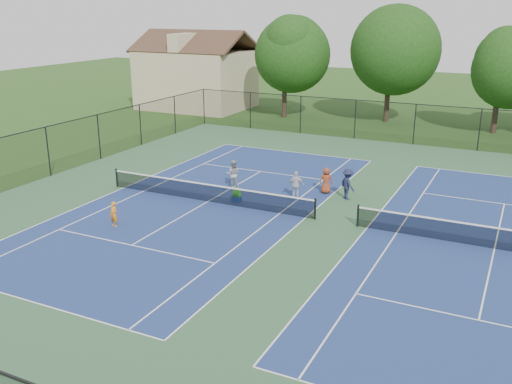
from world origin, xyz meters
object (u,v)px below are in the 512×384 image
at_px(tree_back_a, 285,50).
at_px(ball_crate, 237,199).
at_px(bystander_a, 296,185).
at_px(bystander_c, 326,180).
at_px(tree_back_c, 502,64).
at_px(child_player, 114,214).
at_px(tree_back_b, 391,45).
at_px(instructor, 233,174).
at_px(bystander_b, 348,184).
at_px(clapboard_house, 197,77).
at_px(ball_hopper, 237,192).

bearing_deg(tree_back_a, ball_crate, -72.45).
bearing_deg(bystander_a, bystander_c, -145.17).
bearing_deg(tree_back_c, child_player, -115.26).
distance_m(tree_back_b, child_player, 31.91).
xyz_separation_m(instructor, bystander_b, (6.38, 0.90, 0.03)).
relative_size(clapboard_house, bystander_c, 7.49).
distance_m(tree_back_a, ball_hopper, 25.11).
bearing_deg(bystander_a, ball_hopper, 17.04).
bearing_deg(bystander_c, tree_back_c, -140.10).
height_order(tree_back_c, ball_crate, tree_back_c).
xyz_separation_m(tree_back_b, clapboard_house, (-19.00, -1.00, -3.50)).
bearing_deg(tree_back_b, child_player, -99.40).
xyz_separation_m(ball_crate, ball_hopper, (0.00, 0.00, 0.37)).
xyz_separation_m(clapboard_house, ball_crate, (17.39, -24.36, -2.93)).
height_order(child_player, bystander_c, bystander_c).
distance_m(tree_back_a, bystander_b, 24.40).
bearing_deg(bystander_c, ball_crate, 11.69).
height_order(tree_back_c, child_player, tree_back_c).
bearing_deg(bystander_b, bystander_a, 63.94).
height_order(tree_back_a, clapboard_house, tree_back_a).
bearing_deg(child_player, ball_crate, 73.94).
distance_m(child_player, bystander_a, 9.60).
relative_size(child_player, ball_crate, 2.88).
distance_m(tree_back_c, bystander_a, 24.33).
bearing_deg(tree_back_c, ball_crate, -113.54).
xyz_separation_m(instructor, bystander_c, (5.02, 1.36, -0.08)).
relative_size(tree_back_c, ball_hopper, 20.22).
bearing_deg(clapboard_house, ball_crate, -54.48).
bearing_deg(bystander_c, bystander_b, 129.66).
xyz_separation_m(tree_back_a, clapboard_house, (-10.00, 1.00, -2.95)).
relative_size(instructor, bystander_a, 1.06).
distance_m(child_player, instructor, 7.97).
relative_size(instructor, bystander_c, 1.11).
distance_m(clapboard_house, bystander_c, 29.76).
relative_size(tree_back_b, ball_hopper, 24.16).
xyz_separation_m(bystander_a, ball_hopper, (-2.54, -1.89, -0.22)).
bearing_deg(tree_back_c, bystander_a, -109.76).
bearing_deg(clapboard_house, ball_hopper, -54.48).
height_order(tree_back_a, bystander_c, tree_back_a).
bearing_deg(tree_back_c, instructor, -118.26).
xyz_separation_m(tree_back_b, bystander_a, (0.93, -23.46, -5.85)).
bearing_deg(tree_back_b, tree_back_a, -167.47).
height_order(bystander_a, ball_crate, bystander_a).
relative_size(tree_back_b, child_player, 8.39).
xyz_separation_m(child_player, ball_hopper, (3.51, 5.57, -0.07)).
distance_m(tree_back_a, clapboard_house, 10.47).
bearing_deg(child_player, instructor, 90.47).
bearing_deg(clapboard_house, child_player, -65.11).
xyz_separation_m(child_player, bystander_c, (7.17, 9.03, 0.12)).
distance_m(clapboard_house, ball_crate, 30.07).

